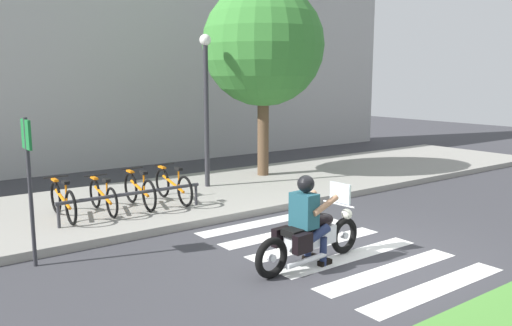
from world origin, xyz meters
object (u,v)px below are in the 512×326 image
Objects in this scene: tree_near_rack at (263,46)px; bike_rack at (133,195)px; bicycle_0 at (63,201)px; street_lamp at (206,97)px; motorcycle at (311,236)px; bicycle_3 at (173,186)px; bicycle_2 at (140,190)px; bicycle_1 at (103,196)px; rider at (308,214)px; street_sign at (28,165)px.

bike_rack is at bearing -157.56° from tree_near_rack.
street_lamp is at bearing 14.52° from bicycle_0.
motorcycle reaches higher than bicycle_3.
bicycle_0 is 1.31m from bike_rack.
bicycle_0 is 1.03× the size of bicycle_2.
bicycle_1 is 0.68m from bike_rack.
motorcycle is 1.33× the size of bicycle_0.
street_lamp reaches higher than rider.
motorcycle is at bearing -104.71° from street_lamp.
rider is 0.89× the size of bicycle_1.
bicycle_3 reaches higher than bicycle_0.
motorcycle reaches higher than bike_rack.
bicycle_0 is 0.57× the size of bike_rack.
bicycle_3 is 0.77× the size of street_sign.
bicycle_0 reaches higher than bike_rack.
rider is 5.79m from street_lamp.
bicycle_0 is (-2.43, 4.38, 0.06)m from motorcycle.
motorcycle is 1.40× the size of bicycle_1.
motorcycle is 4.38m from bicycle_3.
bike_rack is (-1.18, -0.55, 0.04)m from bicycle_3.
bicycle_2 is 0.55× the size of bike_rack.
tree_near_rack is at bearing 22.44° from bike_rack.
bicycle_2 reaches higher than bicycle_1.
bicycle_3 is 2.58m from street_lamp.
street_sign is (-3.43, 2.47, 1.12)m from motorcycle.
bicycle_2 is 0.30× the size of tree_near_rack.
rider reaches higher than bicycle_1.
bike_rack is at bearing -149.77° from street_lamp.
motorcycle is 1.57× the size of rider.
bicycle_0 is 1.05× the size of bicycle_1.
bicycle_1 is 0.54× the size of bike_rack.
bicycle_1 is at bearing 179.91° from bicycle_2.
bicycle_2 is 3.10m from street_lamp.
rider reaches higher than bicycle_0.
street_sign is at bearing 143.58° from rider.
bicycle_2 is 0.42× the size of street_lamp.
bicycle_1 is at bearing -161.97° from street_lamp.
bicycle_1 is at bearing 125.38° from bike_rack.
motorcycle is 0.37m from rider.
tree_near_rack reaches higher than motorcycle.
bicycle_2 is at bearing -162.13° from tree_near_rack.
street_lamp is 0.72× the size of tree_near_rack.
motorcycle is 4.37m from street_sign.
rider is 0.87× the size of bicycle_2.
bicycle_1 is 0.91× the size of bicycle_3.
street_sign is (-3.35, 2.47, 0.76)m from rider.
bicycle_3 is at bearing -146.01° from street_lamp.
rider is 7.36m from tree_near_rack.
bicycle_3 is 1.31m from bike_rack.
motorcycle is 4.46m from bicycle_2.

